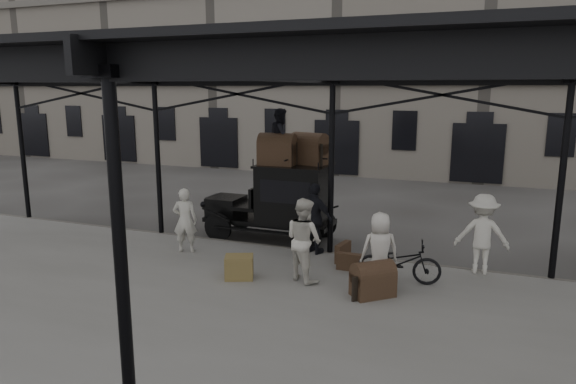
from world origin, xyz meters
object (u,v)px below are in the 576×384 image
object	(u,v)px
steamer_trunk_roof_near	(277,152)
porter_left	(185,220)
bicycle	(399,262)
taxi	(284,199)
porter_official	(315,219)
steamer_trunk_platform	(373,282)

from	to	relation	value
steamer_trunk_roof_near	porter_left	bearing A→B (deg)	-133.16
porter_left	steamer_trunk_roof_near	xyz separation A→B (m)	(1.68, 1.99, 1.57)
bicycle	steamer_trunk_roof_near	distance (m)	4.67
taxi	steamer_trunk_roof_near	world-z (taller)	steamer_trunk_roof_near
porter_official	steamer_trunk_roof_near	size ratio (longest dim) A/B	1.83
taxi	porter_official	distance (m)	1.75
porter_left	steamer_trunk_roof_near	size ratio (longest dim) A/B	1.69
porter_official	bicycle	distance (m)	2.64
taxi	porter_official	world-z (taller)	taxi
taxi	steamer_trunk_platform	world-z (taller)	taxi
porter_left	steamer_trunk_platform	size ratio (longest dim) A/B	2.01
porter_left	steamer_trunk_roof_near	bearing A→B (deg)	-150.37
porter_official	steamer_trunk_platform	size ratio (longest dim) A/B	2.18
steamer_trunk_roof_near	porter_official	bearing A→B (deg)	-37.08
porter_official	steamer_trunk_platform	bearing A→B (deg)	150.14
steamer_trunk_roof_near	steamer_trunk_platform	world-z (taller)	steamer_trunk_roof_near
taxi	steamer_trunk_roof_near	size ratio (longest dim) A/B	3.78
taxi	porter_left	world-z (taller)	taxi
porter_left	bicycle	size ratio (longest dim) A/B	0.94
porter_official	steamer_trunk_roof_near	distance (m)	2.23
taxi	steamer_trunk_platform	distance (m)	4.68
porter_official	bicycle	xyz separation A→B (m)	(2.28, -1.27, -0.43)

